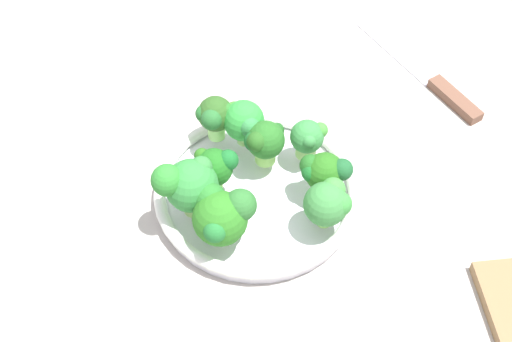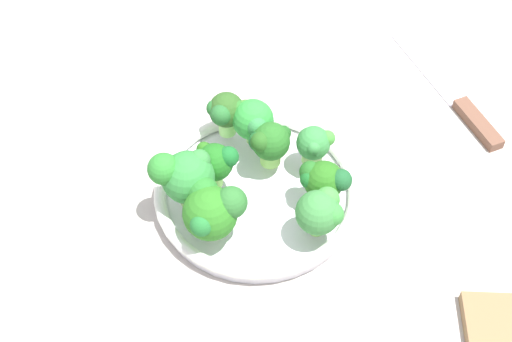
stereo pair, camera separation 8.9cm
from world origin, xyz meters
TOP-DOWN VIEW (x-y plane):
  - ground_plane at (0.00, 0.00)cm, footprint 130.00×130.00cm
  - bowl at (2.95, -0.13)cm, footprint 26.78×26.78cm
  - broccoli_floret_0 at (-6.70, -2.51)cm, footprint 5.22×5.26cm
  - broccoli_floret_1 at (1.55, -5.14)cm, footprint 4.82×6.22cm
  - broccoli_floret_2 at (11.02, 6.26)cm, footprint 5.47×5.66cm
  - broccoli_floret_3 at (-0.69, 2.21)cm, footprint 5.03×5.73cm
  - broccoli_floret_4 at (-0.22, 7.98)cm, footprint 4.93×5.08cm
  - broccoli_floret_5 at (8.89, -6.47)cm, footprint 7.87×7.84cm
  - broccoli_floret_6 at (6.16, 7.70)cm, footprint 5.06×6.22cm
  - broccoli_floret_7 at (3.95, -9.03)cm, footprint 6.59×8.02cm
  - broccoli_floret_8 at (-4.71, 0.74)cm, footprint 5.99×5.49cm
  - knife at (-8.94, 32.08)cm, footprint 26.44×8.46cm

SIDE VIEW (x-z plane):
  - ground_plane at x=0.00cm, z-range -2.50..0.00cm
  - knife at x=-8.94cm, z-range -0.20..1.30cm
  - bowl at x=2.95cm, z-range 0.03..2.88cm
  - broccoli_floret_4 at x=-0.22cm, z-range 3.25..8.95cm
  - broccoli_floret_6 at x=6.16cm, z-range 3.32..9.25cm
  - broccoli_floret_2 at x=11.02cm, z-range 3.45..9.93cm
  - broccoli_floret_3 at x=-0.69cm, z-range 3.49..9.99cm
  - broccoli_floret_8 at x=-4.71cm, z-range 3.56..10.40cm
  - broccoli_floret_1 at x=1.55cm, z-range 3.76..10.30cm
  - broccoli_floret_0 at x=-6.70cm, z-range 3.74..10.47cm
  - broccoli_floret_5 at x=8.89cm, z-range 3.44..10.85cm
  - broccoli_floret_7 at x=3.95cm, z-range 3.64..12.33cm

